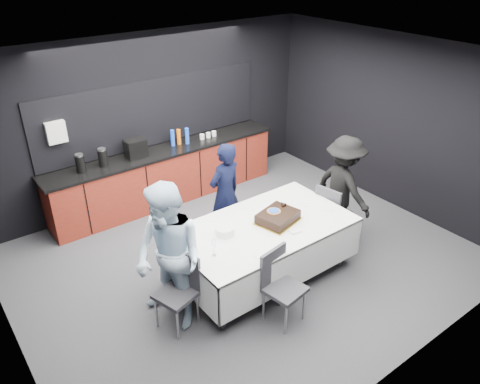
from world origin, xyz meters
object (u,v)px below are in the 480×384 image
Objects in this scene: plate_stack at (225,231)px; chair_left at (180,285)px; chair_near at (280,281)px; person_left at (169,258)px; person_right at (343,187)px; person_center at (225,193)px; chair_right at (331,210)px; party_table at (263,234)px; cake_assembly at (278,217)px; champagne_flute at (214,244)px.

plate_stack is 0.89m from chair_left.
chair_near is 0.51× the size of person_left.
person_left is 1.15× the size of person_right.
person_center reaches higher than chair_near.
person_left reaches higher than chair_right.
plate_stack is 0.13× the size of person_left.
plate_stack is at bearing 176.53° from chair_right.
person_right is at bearing 12.93° from chair_right.
party_table is at bearing 96.33° from person_right.
chair_right is at bearing 79.30° from person_left.
person_right reaches higher than party_table.
chair_left reaches higher than plate_stack.
person_right is at bearing 22.97° from chair_near.
cake_assembly is at bearing 51.07° from chair_near.
chair_left and chair_near have the same top height.
person_center is 0.86× the size of person_left.
person_right is (1.97, 0.83, 0.25)m from chair_near.
champagne_flute is 1.51m from person_center.
person_center reaches higher than party_table.
chair_right is at bearing 2.93° from chair_left.
person_right is (1.51, -0.90, 0.01)m from person_center.
person_left is (-1.60, -0.00, 0.06)m from cake_assembly.
champagne_flute reaches higher than cake_assembly.
party_table is 2.51× the size of chair_left.
party_table is 10.36× the size of champagne_flute.
plate_stack is at bearing 166.90° from cake_assembly.
chair_right is (2.17, 0.18, -0.40)m from champagne_flute.
cake_assembly reaches higher than plate_stack.
chair_left is at bearing -177.07° from chair_right.
cake_assembly is 1.40m from person_right.
chair_near is at bearing -48.77° from champagne_flute.
party_table is at bearing 10.06° from champagne_flute.
person_center is at bearing 141.09° from chair_right.
champagne_flute is at bearing 131.23° from chair_near.
person_right reaches higher than chair_left.
plate_stack is 0.26× the size of chair_near.
cake_assembly reaches higher than party_table.
plate_stack is 2.12m from person_right.
party_table is 1.62m from person_right.
chair_near is (0.51, -0.59, -0.40)m from champagne_flute.
party_table is at bearing 64.22° from chair_near.
chair_near is at bearing 43.79° from person_left.
cake_assembly is 0.96m from chair_near.
chair_left is 1.81m from person_center.
chair_right is 0.59× the size of person_right.
person_left is (-2.69, -0.06, 0.37)m from chair_right.
plate_stack is 1.06m from person_center.
person_left is at bearing -179.95° from cake_assembly.
person_right reaches higher than champagne_flute.
cake_assembly is 1.09m from champagne_flute.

